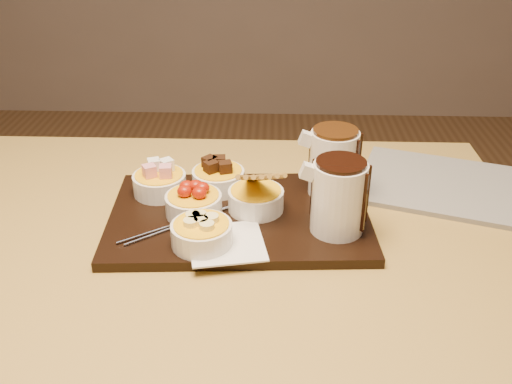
{
  "coord_description": "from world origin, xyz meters",
  "views": [
    {
      "loc": [
        0.15,
        -0.83,
        1.3
      ],
      "look_at": [
        0.12,
        0.04,
        0.81
      ],
      "focal_mm": 40.0,
      "sensor_mm": 36.0,
      "label": 1
    }
  ],
  "objects_px": {
    "dining_table": "(193,277)",
    "pitcher_milk_chocolate": "(333,163)",
    "bowl_strawberries": "(194,205)",
    "newspaper": "(441,185)",
    "pitcher_dark_chocolate": "(338,198)",
    "serving_board": "(239,216)"
  },
  "relations": [
    {
      "from": "pitcher_dark_chocolate",
      "to": "bowl_strawberries",
      "type": "bearing_deg",
      "value": 167.35
    },
    {
      "from": "pitcher_milk_chocolate",
      "to": "newspaper",
      "type": "distance_m",
      "value": 0.24
    },
    {
      "from": "dining_table",
      "to": "pitcher_dark_chocolate",
      "type": "distance_m",
      "value": 0.31
    },
    {
      "from": "newspaper",
      "to": "pitcher_milk_chocolate",
      "type": "bearing_deg",
      "value": -145.9
    },
    {
      "from": "bowl_strawberries",
      "to": "pitcher_milk_chocolate",
      "type": "bearing_deg",
      "value": 19.68
    },
    {
      "from": "serving_board",
      "to": "newspaper",
      "type": "bearing_deg",
      "value": 16.58
    },
    {
      "from": "pitcher_milk_chocolate",
      "to": "newspaper",
      "type": "relative_size",
      "value": 0.39
    },
    {
      "from": "pitcher_milk_chocolate",
      "to": "pitcher_dark_chocolate",
      "type": "bearing_deg",
      "value": -94.4
    },
    {
      "from": "bowl_strawberries",
      "to": "newspaper",
      "type": "xyz_separation_m",
      "value": [
        0.47,
        0.15,
        -0.03
      ]
    },
    {
      "from": "pitcher_dark_chocolate",
      "to": "newspaper",
      "type": "bearing_deg",
      "value": 37.14
    },
    {
      "from": "dining_table",
      "to": "serving_board",
      "type": "relative_size",
      "value": 2.61
    },
    {
      "from": "dining_table",
      "to": "newspaper",
      "type": "bearing_deg",
      "value": 20.74
    },
    {
      "from": "serving_board",
      "to": "dining_table",
      "type": "bearing_deg",
      "value": -158.64
    },
    {
      "from": "serving_board",
      "to": "newspaper",
      "type": "relative_size",
      "value": 1.46
    },
    {
      "from": "serving_board",
      "to": "pitcher_dark_chocolate",
      "type": "xyz_separation_m",
      "value": [
        0.17,
        -0.05,
        0.07
      ]
    },
    {
      "from": "bowl_strawberries",
      "to": "newspaper",
      "type": "distance_m",
      "value": 0.5
    },
    {
      "from": "dining_table",
      "to": "pitcher_dark_chocolate",
      "type": "relative_size",
      "value": 9.75
    },
    {
      "from": "bowl_strawberries",
      "to": "newspaper",
      "type": "bearing_deg",
      "value": 17.8
    },
    {
      "from": "dining_table",
      "to": "pitcher_milk_chocolate",
      "type": "xyz_separation_m",
      "value": [
        0.26,
        0.12,
        0.18
      ]
    },
    {
      "from": "pitcher_dark_chocolate",
      "to": "dining_table",
      "type": "bearing_deg",
      "value": 174.15
    },
    {
      "from": "newspaper",
      "to": "bowl_strawberries",
      "type": "bearing_deg",
      "value": -143.74
    },
    {
      "from": "serving_board",
      "to": "newspaper",
      "type": "xyz_separation_m",
      "value": [
        0.39,
        0.14,
        -0.0
      ]
    }
  ]
}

